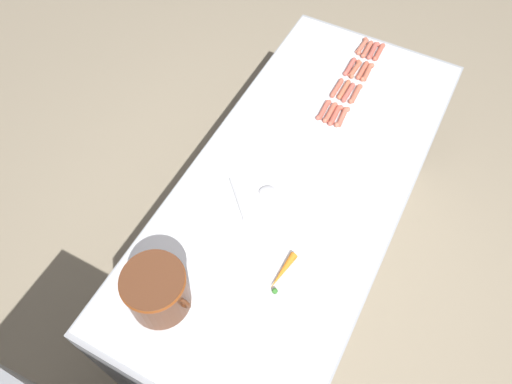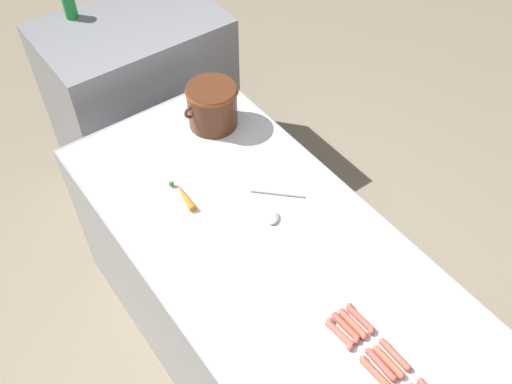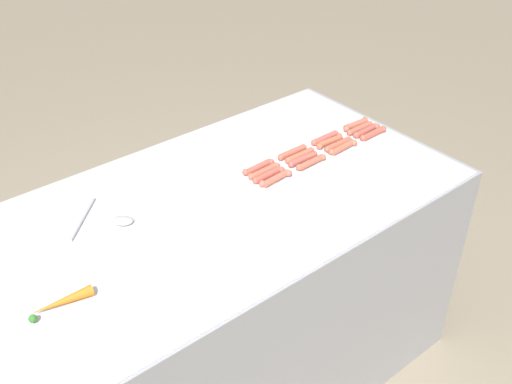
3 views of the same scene
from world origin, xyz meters
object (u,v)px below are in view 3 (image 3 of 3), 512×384
object	(u,v)px
hot_dog_13	(325,138)
hot_dog_2	(311,162)
hot_dog_1	(343,147)
hot_dog_0	(373,133)
hot_dog_9	(330,141)
hot_dog_12	(356,124)
hot_dog_14	(292,152)
hot_dog_5	(338,144)
hot_dog_11	(264,171)
hot_dog_15	(258,167)
hot_dog_10	(300,155)
carrot	(60,303)
hot_dog_7	(269,175)
hot_dog_8	(360,128)
hot_dog_3	(276,178)
serving_spoon	(109,220)
hot_dog_4	(367,131)
hot_dog_6	(304,160)

from	to	relation	value
hot_dog_13	hot_dog_2	bearing A→B (deg)	120.28
hot_dog_1	hot_dog_13	world-z (taller)	same
hot_dog_0	hot_dog_9	distance (m)	0.19
hot_dog_12	hot_dog_14	size ratio (longest dim) A/B	1.00
hot_dog_5	hot_dog_13	xyz separation A→B (m)	(0.07, 0.00, 0.00)
hot_dog_11	hot_dog_15	size ratio (longest dim) A/B	1.00
hot_dog_10	hot_dog_0	bearing A→B (deg)	-100.04
hot_dog_15	carrot	distance (m)	0.86
hot_dog_7	hot_dog_8	world-z (taller)	same
hot_dog_3	hot_dog_12	world-z (taller)	same
hot_dog_7	serving_spoon	bearing A→B (deg)	77.27
hot_dog_13	hot_dog_14	world-z (taller)	same
hot_dog_0	hot_dog_4	world-z (taller)	same
hot_dog_3	hot_dog_4	bearing A→B (deg)	-86.30
hot_dog_2	hot_dog_3	world-z (taller)	same
hot_dog_6	hot_dog_13	world-z (taller)	same
hot_dog_1	hot_dog_14	world-z (taller)	same
hot_dog_5	hot_dog_12	world-z (taller)	same
hot_dog_4	hot_dog_6	xyz separation A→B (m)	(-0.00, 0.34, 0.00)
hot_dog_8	hot_dog_13	xyz separation A→B (m)	(0.03, 0.16, 0.00)
hot_dog_5	hot_dog_11	distance (m)	0.34
hot_dog_1	hot_dog_3	distance (m)	0.34
hot_dog_9	hot_dog_14	xyz separation A→B (m)	(0.03, 0.17, 0.00)
hot_dog_3	hot_dog_4	world-z (taller)	same
hot_dog_6	hot_dog_8	bearing A→B (deg)	-84.40
hot_dog_2	carrot	size ratio (longest dim) A/B	0.76
hot_dog_13	hot_dog_15	bearing A→B (deg)	90.04
hot_dog_2	hot_dog_3	size ratio (longest dim) A/B	1.00
hot_dog_6	hot_dog_13	xyz separation A→B (m)	(0.06, -0.17, 0.00)
hot_dog_5	hot_dog_10	xyz separation A→B (m)	(0.03, 0.17, 0.00)
hot_dog_5	hot_dog_6	world-z (taller)	same
hot_dog_13	hot_dog_0	bearing A→B (deg)	-118.57
hot_dog_4	serving_spoon	distance (m)	1.07
hot_dog_3	hot_dog_6	distance (m)	0.16
hot_dog_15	hot_dog_10	bearing A→B (deg)	-101.40
hot_dog_5	hot_dog_8	world-z (taller)	same
hot_dog_6	hot_dog_9	size ratio (longest dim) A/B	1.00
hot_dog_2	serving_spoon	bearing A→B (deg)	77.87
hot_dog_7	serving_spoon	xyz separation A→B (m)	(0.13, 0.56, -0.00)
hot_dog_14	hot_dog_2	bearing A→B (deg)	-176.62
hot_dog_14	hot_dog_3	bearing A→B (deg)	120.40
hot_dog_4	hot_dog_11	size ratio (longest dim) A/B	1.00
hot_dog_0	hot_dog_11	world-z (taller)	same
hot_dog_7	carrot	world-z (taller)	carrot
hot_dog_14	serving_spoon	distance (m)	0.73
hot_dog_8	hot_dog_9	world-z (taller)	same
hot_dog_3	hot_dog_11	bearing A→B (deg)	0.91
hot_dog_8	hot_dog_7	bearing A→B (deg)	93.76
hot_dog_7	hot_dog_9	xyz separation A→B (m)	(0.03, -0.34, 0.00)
carrot	hot_dog_15	bearing A→B (deg)	-77.09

